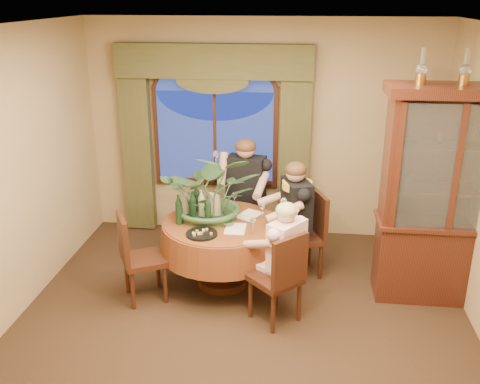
# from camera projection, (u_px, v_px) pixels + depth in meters

# --- Properties ---
(floor) EXTENTS (5.00, 5.00, 0.00)m
(floor) POSITION_uv_depth(u_px,v_px,m) (239.00, 339.00, 5.03)
(floor) COLOR black
(floor) RESTS_ON ground
(wall_back) EXTENTS (4.50, 0.00, 4.50)m
(wall_back) POSITION_uv_depth(u_px,v_px,m) (262.00, 130.00, 6.86)
(wall_back) COLOR tan
(wall_back) RESTS_ON ground
(ceiling) EXTENTS (5.00, 5.00, 0.00)m
(ceiling) POSITION_uv_depth(u_px,v_px,m) (239.00, 30.00, 4.05)
(ceiling) COLOR white
(ceiling) RESTS_ON wall_back
(window) EXTENTS (1.62, 0.10, 1.32)m
(window) POSITION_uv_depth(u_px,v_px,m) (215.00, 138.00, 6.90)
(window) COLOR navy
(window) RESTS_ON wall_back
(arched_transom) EXTENTS (1.60, 0.06, 0.44)m
(arched_transom) POSITION_uv_depth(u_px,v_px,m) (214.00, 77.00, 6.63)
(arched_transom) COLOR navy
(arched_transom) RESTS_ON wall_back
(drapery_left) EXTENTS (0.38, 0.14, 2.32)m
(drapery_left) POSITION_uv_depth(u_px,v_px,m) (137.00, 145.00, 7.01)
(drapery_left) COLOR #3F3F1D
(drapery_left) RESTS_ON floor
(drapery_right) EXTENTS (0.38, 0.14, 2.32)m
(drapery_right) POSITION_uv_depth(u_px,v_px,m) (295.00, 150.00, 6.78)
(drapery_right) COLOR #3F3F1D
(drapery_right) RESTS_ON floor
(swag_valance) EXTENTS (2.45, 0.16, 0.42)m
(swag_valance) POSITION_uv_depth(u_px,v_px,m) (213.00, 61.00, 6.48)
(swag_valance) COLOR #3F3F1D
(swag_valance) RESTS_ON wall_back
(dining_table) EXTENTS (1.77, 1.77, 0.75)m
(dining_table) POSITION_uv_depth(u_px,v_px,m) (222.00, 253.00, 5.88)
(dining_table) COLOR maroon
(dining_table) RESTS_ON floor
(china_cabinet) EXTENTS (1.39, 0.55, 2.25)m
(china_cabinet) POSITION_uv_depth(u_px,v_px,m) (447.00, 198.00, 5.38)
(china_cabinet) COLOR #36130B
(china_cabinet) RESTS_ON floor
(oil_lamp_left) EXTENTS (0.11, 0.11, 0.34)m
(oil_lamp_left) POSITION_uv_depth(u_px,v_px,m) (422.00, 66.00, 4.96)
(oil_lamp_left) COLOR #A5722D
(oil_lamp_left) RESTS_ON china_cabinet
(oil_lamp_center) EXTENTS (0.11, 0.11, 0.34)m
(oil_lamp_center) POSITION_uv_depth(u_px,v_px,m) (466.00, 67.00, 4.92)
(oil_lamp_center) COLOR #A5722D
(oil_lamp_center) RESTS_ON china_cabinet
(chair_right) EXTENTS (0.59, 0.59, 0.96)m
(chair_right) POSITION_uv_depth(u_px,v_px,m) (275.00, 276.00, 5.19)
(chair_right) COLOR black
(chair_right) RESTS_ON floor
(chair_back_right) EXTENTS (0.54, 0.54, 0.96)m
(chair_back_right) POSITION_uv_depth(u_px,v_px,m) (302.00, 236.00, 6.05)
(chair_back_right) COLOR black
(chair_back_right) RESTS_ON floor
(chair_back) EXTENTS (0.46, 0.46, 0.96)m
(chair_back) POSITION_uv_depth(u_px,v_px,m) (241.00, 212.00, 6.71)
(chair_back) COLOR black
(chair_back) RESTS_ON floor
(chair_front_left) EXTENTS (0.57, 0.57, 0.96)m
(chair_front_left) POSITION_uv_depth(u_px,v_px,m) (144.00, 257.00, 5.56)
(chair_front_left) COLOR black
(chair_front_left) RESTS_ON floor
(person_pink) EXTENTS (0.57, 0.58, 1.21)m
(person_pink) POSITION_uv_depth(u_px,v_px,m) (286.00, 260.00, 5.23)
(person_pink) COLOR beige
(person_pink) RESTS_ON floor
(person_back) EXTENTS (0.60, 0.56, 1.45)m
(person_back) POSITION_uv_depth(u_px,v_px,m) (246.00, 195.00, 6.58)
(person_back) COLOR black
(person_back) RESTS_ON floor
(person_scarf) EXTENTS (0.59, 0.61, 1.37)m
(person_scarf) POSITION_uv_depth(u_px,v_px,m) (296.00, 220.00, 5.94)
(person_scarf) COLOR black
(person_scarf) RESTS_ON floor
(stoneware_vase) EXTENTS (0.15, 0.15, 0.27)m
(stoneware_vase) POSITION_uv_depth(u_px,v_px,m) (215.00, 204.00, 5.85)
(stoneware_vase) COLOR tan
(stoneware_vase) RESTS_ON dining_table
(centerpiece_plant) EXTENTS (1.05, 1.17, 0.91)m
(centerpiece_plant) POSITION_uv_depth(u_px,v_px,m) (212.00, 159.00, 5.66)
(centerpiece_plant) COLOR #375E36
(centerpiece_plant) RESTS_ON dining_table
(olive_bowl) EXTENTS (0.15, 0.15, 0.05)m
(olive_bowl) POSITION_uv_depth(u_px,v_px,m) (227.00, 223.00, 5.66)
(olive_bowl) COLOR #4B5F34
(olive_bowl) RESTS_ON dining_table
(cheese_platter) EXTENTS (0.32, 0.32, 0.02)m
(cheese_platter) POSITION_uv_depth(u_px,v_px,m) (202.00, 234.00, 5.43)
(cheese_platter) COLOR black
(cheese_platter) RESTS_ON dining_table
(wine_bottle_0) EXTENTS (0.07, 0.07, 0.33)m
(wine_bottle_0) POSITION_uv_depth(u_px,v_px,m) (201.00, 205.00, 5.76)
(wine_bottle_0) COLOR tan
(wine_bottle_0) RESTS_ON dining_table
(wine_bottle_1) EXTENTS (0.07, 0.07, 0.33)m
(wine_bottle_1) POSITION_uv_depth(u_px,v_px,m) (179.00, 210.00, 5.64)
(wine_bottle_1) COLOR black
(wine_bottle_1) RESTS_ON dining_table
(wine_bottle_2) EXTENTS (0.07, 0.07, 0.33)m
(wine_bottle_2) POSITION_uv_depth(u_px,v_px,m) (193.00, 206.00, 5.73)
(wine_bottle_2) COLOR black
(wine_bottle_2) RESTS_ON dining_table
(wine_bottle_3) EXTENTS (0.07, 0.07, 0.33)m
(wine_bottle_3) POSITION_uv_depth(u_px,v_px,m) (197.00, 199.00, 5.91)
(wine_bottle_3) COLOR black
(wine_bottle_3) RESTS_ON dining_table
(wine_bottle_4) EXTENTS (0.07, 0.07, 0.33)m
(wine_bottle_4) POSITION_uv_depth(u_px,v_px,m) (185.00, 202.00, 5.83)
(wine_bottle_4) COLOR tan
(wine_bottle_4) RESTS_ON dining_table
(wine_bottle_5) EXTENTS (0.07, 0.07, 0.33)m
(wine_bottle_5) POSITION_uv_depth(u_px,v_px,m) (208.00, 210.00, 5.62)
(wine_bottle_5) COLOR black
(wine_bottle_5) RESTS_ON dining_table
(tasting_paper_0) EXTENTS (0.21, 0.30, 0.00)m
(tasting_paper_0) POSITION_uv_depth(u_px,v_px,m) (235.00, 229.00, 5.57)
(tasting_paper_0) COLOR white
(tasting_paper_0) RESTS_ON dining_table
(tasting_paper_1) EXTENTS (0.33, 0.36, 0.00)m
(tasting_paper_1) POSITION_uv_depth(u_px,v_px,m) (249.00, 215.00, 5.91)
(tasting_paper_1) COLOR white
(tasting_paper_1) RESTS_ON dining_table
(wine_glass_person_pink) EXTENTS (0.07, 0.07, 0.18)m
(wine_glass_person_pink) POSITION_uv_depth(u_px,v_px,m) (253.00, 226.00, 5.43)
(wine_glass_person_pink) COLOR silver
(wine_glass_person_pink) RESTS_ON dining_table
(wine_glass_person_back) EXTENTS (0.07, 0.07, 0.18)m
(wine_glass_person_back) POSITION_uv_depth(u_px,v_px,m) (234.00, 199.00, 6.12)
(wine_glass_person_back) COLOR silver
(wine_glass_person_back) RESTS_ON dining_table
(wine_glass_person_scarf) EXTENTS (0.07, 0.07, 0.18)m
(wine_glass_person_scarf) POSITION_uv_depth(u_px,v_px,m) (262.00, 211.00, 5.80)
(wine_glass_person_scarf) COLOR silver
(wine_glass_person_scarf) RESTS_ON dining_table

